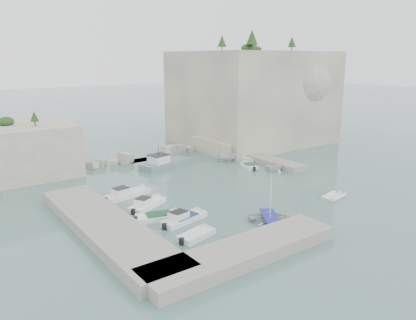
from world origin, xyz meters
TOP-DOWN VIEW (x-y plane):
  - ground at (0.00, 0.00)m, footprint 400.00×400.00m
  - cliff_east at (23.00, 23.00)m, footprint 26.00×22.00m
  - cliff_terrace at (13.00, 18.00)m, footprint 8.00×10.00m
  - outcrop_west at (-20.00, 25.00)m, footprint 16.00×14.00m
  - quay_west at (-17.00, -1.00)m, footprint 5.00×24.00m
  - quay_south at (-10.00, -12.50)m, footprint 18.00×4.00m
  - ledge_east at (13.50, 10.00)m, footprint 3.00×16.00m
  - breakwater at (-1.00, 22.00)m, footprint 28.00×3.00m
  - motorboat_a at (-11.05, 6.96)m, footprint 6.46×2.94m
  - motorboat_b at (-10.78, 2.50)m, footprint 5.46×3.86m
  - motorboat_c at (-11.48, -1.26)m, footprint 5.28×3.07m
  - motorboat_d at (-9.72, -3.27)m, footprint 5.83×2.80m
  - motorboat_e at (-10.91, -7.08)m, footprint 4.25×2.50m
  - rowboat at (-2.64, -8.12)m, footprint 5.28×4.89m
  - inflatable_dinghy at (8.19, -7.61)m, footprint 3.57×2.20m
  - tender_east_a at (11.04, 4.79)m, footprint 4.19×3.91m
  - tender_east_b at (9.16, 8.20)m, footprint 2.53×4.20m
  - tender_east_c at (11.59, 12.50)m, footprint 3.09×5.31m
  - tender_east_d at (9.54, 13.24)m, footprint 5.38×3.22m
  - work_boat at (-0.03, 16.27)m, footprint 10.22×4.94m
  - rowboat_mast at (-2.64, -8.12)m, footprint 0.10×0.10m
  - vegetation at (17.83, 24.40)m, footprint 53.48×13.88m

SIDE VIEW (x-z plane):
  - ground at x=0.00m, z-range 0.00..0.00m
  - motorboat_a at x=-11.05m, z-range -0.70..0.70m
  - motorboat_b at x=-10.78m, z-range -0.70..0.70m
  - motorboat_c at x=-11.48m, z-range -0.35..0.35m
  - motorboat_d at x=-9.72m, z-range -0.70..0.70m
  - motorboat_e at x=-10.91m, z-range -0.35..0.35m
  - rowboat at x=-2.64m, z-range -0.45..0.45m
  - inflatable_dinghy at x=8.19m, z-range -0.22..0.22m
  - tender_east_a at x=11.04m, z-range -0.90..0.90m
  - tender_east_b at x=9.16m, z-range -0.35..0.35m
  - tender_east_c at x=11.59m, z-range -0.35..0.35m
  - tender_east_d at x=9.54m, z-range -0.98..0.98m
  - work_boat at x=-0.03m, z-range -1.10..1.10m
  - ledge_east at x=13.50m, z-range 0.00..0.80m
  - quay_west at x=-17.00m, z-range 0.00..1.10m
  - quay_south at x=-10.00m, z-range 0.00..1.10m
  - breakwater at x=-1.00m, z-range 0.00..1.40m
  - cliff_terrace at x=13.00m, z-range 0.00..2.50m
  - rowboat_mast at x=-2.64m, z-range 0.45..4.65m
  - outcrop_west at x=-20.00m, z-range 0.00..7.00m
  - cliff_east at x=23.00m, z-range 0.00..17.00m
  - vegetation at x=17.83m, z-range 11.23..24.63m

